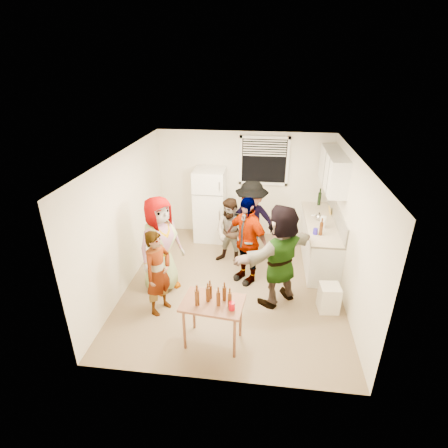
# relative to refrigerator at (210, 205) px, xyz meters

# --- Properties ---
(room) EXTENTS (4.00, 4.50, 2.50)m
(room) POSITION_rel_refrigerator_xyz_m (0.75, -1.88, -0.85)
(room) COLOR white
(room) RESTS_ON ground
(window) EXTENTS (1.12, 0.10, 1.06)m
(window) POSITION_rel_refrigerator_xyz_m (1.20, 0.33, 1.00)
(window) COLOR white
(window) RESTS_ON room
(refrigerator) EXTENTS (0.70, 0.70, 1.70)m
(refrigerator) POSITION_rel_refrigerator_xyz_m (0.00, 0.00, 0.00)
(refrigerator) COLOR white
(refrigerator) RESTS_ON ground
(counter_lower) EXTENTS (0.60, 2.20, 0.86)m
(counter_lower) POSITION_rel_refrigerator_xyz_m (2.45, -0.73, -0.42)
(counter_lower) COLOR white
(counter_lower) RESTS_ON ground
(countertop) EXTENTS (0.64, 2.22, 0.04)m
(countertop) POSITION_rel_refrigerator_xyz_m (2.45, -0.73, 0.03)
(countertop) COLOR beige
(countertop) RESTS_ON counter_lower
(backsplash) EXTENTS (0.03, 2.20, 0.36)m
(backsplash) POSITION_rel_refrigerator_xyz_m (2.74, -0.73, 0.23)
(backsplash) COLOR beige
(backsplash) RESTS_ON countertop
(upper_cabinets) EXTENTS (0.34, 1.60, 0.70)m
(upper_cabinets) POSITION_rel_refrigerator_xyz_m (2.58, -0.53, 1.10)
(upper_cabinets) COLOR white
(upper_cabinets) RESTS_ON room
(kettle) EXTENTS (0.25, 0.23, 0.18)m
(kettle) POSITION_rel_refrigerator_xyz_m (2.40, -0.66, 0.05)
(kettle) COLOR silver
(kettle) RESTS_ON countertop
(paper_towel) EXTENTS (0.11, 0.11, 0.24)m
(paper_towel) POSITION_rel_refrigerator_xyz_m (2.43, -1.03, 0.05)
(paper_towel) COLOR white
(paper_towel) RESTS_ON countertop
(wine_bottle) EXTENTS (0.07, 0.07, 0.30)m
(wine_bottle) POSITION_rel_refrigerator_xyz_m (2.50, 0.19, 0.05)
(wine_bottle) COLOR black
(wine_bottle) RESTS_ON countertop
(beer_bottle_counter) EXTENTS (0.07, 0.07, 0.26)m
(beer_bottle_counter) POSITION_rel_refrigerator_xyz_m (2.35, -1.36, 0.05)
(beer_bottle_counter) COLOR #47230C
(beer_bottle_counter) RESTS_ON countertop
(blue_cup) EXTENTS (0.09, 0.09, 0.12)m
(blue_cup) POSITION_rel_refrigerator_xyz_m (2.25, -1.33, 0.05)
(blue_cup) COLOR #291BB7
(blue_cup) RESTS_ON countertop
(picture_frame) EXTENTS (0.02, 0.18, 0.15)m
(picture_frame) POSITION_rel_refrigerator_xyz_m (2.67, -0.29, 0.13)
(picture_frame) COLOR gold
(picture_frame) RESTS_ON countertop
(trash_bin) EXTENTS (0.36, 0.36, 0.49)m
(trash_bin) POSITION_rel_refrigerator_xyz_m (2.44, -2.43, -0.60)
(trash_bin) COLOR silver
(trash_bin) RESTS_ON ground
(serving_table) EXTENTS (0.95, 0.69, 0.75)m
(serving_table) POSITION_rel_refrigerator_xyz_m (0.59, -3.43, -0.85)
(serving_table) COLOR brown
(serving_table) RESTS_ON ground
(beer_bottle_table) EXTENTS (0.07, 0.07, 0.25)m
(beer_bottle_table) POSITION_rel_refrigerator_xyz_m (0.38, -3.52, -0.10)
(beer_bottle_table) COLOR #47230C
(beer_bottle_table) RESTS_ON serving_table
(red_cup) EXTENTS (0.09, 0.09, 0.12)m
(red_cup) POSITION_rel_refrigerator_xyz_m (0.88, -3.56, -0.10)
(red_cup) COLOR #AE0711
(red_cup) RESTS_ON serving_table
(guest_grey) EXTENTS (1.99, 1.82, 0.58)m
(guest_grey) POSITION_rel_refrigerator_xyz_m (-0.56, -2.13, -0.85)
(guest_grey) COLOR gray
(guest_grey) RESTS_ON ground
(guest_stripe) EXTENTS (1.59, 1.15, 0.36)m
(guest_stripe) POSITION_rel_refrigerator_xyz_m (-0.41, -2.79, -0.85)
(guest_stripe) COLOR #141933
(guest_stripe) RESTS_ON ground
(guest_back_left) EXTENTS (1.11, 1.60, 0.55)m
(guest_back_left) POSITION_rel_refrigerator_xyz_m (0.62, -1.12, -0.85)
(guest_back_left) COLOR brown
(guest_back_left) RESTS_ON ground
(guest_back_right) EXTENTS (1.21, 1.82, 0.66)m
(guest_back_right) POSITION_rel_refrigerator_xyz_m (1.00, -0.94, -0.85)
(guest_back_right) COLOR #3F3F43
(guest_back_right) RESTS_ON ground
(guest_black) EXTENTS (1.88, 1.98, 0.42)m
(guest_black) POSITION_rel_refrigerator_xyz_m (0.96, -1.69, -0.85)
(guest_black) COLOR black
(guest_black) RESTS_ON ground
(guest_orange) EXTENTS (2.50, 2.51, 0.54)m
(guest_orange) POSITION_rel_refrigerator_xyz_m (1.58, -2.28, -0.85)
(guest_orange) COLOR #DE8957
(guest_orange) RESTS_ON ground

